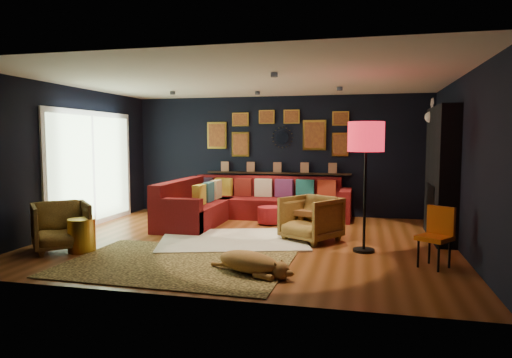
% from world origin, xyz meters
% --- Properties ---
extents(floor, '(6.50, 6.50, 0.00)m').
position_xyz_m(floor, '(0.00, 0.00, 0.00)').
color(floor, brown).
rests_on(floor, ground).
extents(room_walls, '(6.50, 6.50, 6.50)m').
position_xyz_m(room_walls, '(0.00, 0.00, 1.59)').
color(room_walls, black).
rests_on(room_walls, ground).
extents(sectional, '(3.41, 2.69, 0.86)m').
position_xyz_m(sectional, '(-0.61, 1.81, 0.32)').
color(sectional, maroon).
rests_on(sectional, ground).
extents(ledge, '(3.20, 0.12, 0.04)m').
position_xyz_m(ledge, '(0.00, 2.68, 0.92)').
color(ledge, black).
rests_on(ledge, room_walls).
extents(gallery_wall, '(3.15, 0.04, 1.02)m').
position_xyz_m(gallery_wall, '(-0.01, 2.72, 1.81)').
color(gallery_wall, gold).
rests_on(gallery_wall, room_walls).
extents(sunburst_mirror, '(0.47, 0.16, 0.47)m').
position_xyz_m(sunburst_mirror, '(0.10, 2.72, 1.70)').
color(sunburst_mirror, silver).
rests_on(sunburst_mirror, room_walls).
extents(fireplace, '(0.31, 1.60, 2.20)m').
position_xyz_m(fireplace, '(3.09, 0.90, 1.02)').
color(fireplace, black).
rests_on(fireplace, ground).
extents(deer_head, '(0.50, 0.28, 0.45)m').
position_xyz_m(deer_head, '(3.14, 1.40, 2.05)').
color(deer_head, white).
rests_on(deer_head, fireplace).
extents(sliding_door, '(0.06, 2.80, 2.20)m').
position_xyz_m(sliding_door, '(-3.22, 0.60, 1.10)').
color(sliding_door, white).
rests_on(sliding_door, ground).
extents(ceiling_spots, '(3.30, 2.50, 0.06)m').
position_xyz_m(ceiling_spots, '(-0.00, 0.80, 2.56)').
color(ceiling_spots, black).
rests_on(ceiling_spots, room_walls).
extents(shag_rug, '(2.73, 2.30, 0.03)m').
position_xyz_m(shag_rug, '(-0.23, -0.06, 0.02)').
color(shag_rug, white).
rests_on(shag_rug, ground).
extents(leopard_rug, '(2.99, 2.17, 0.02)m').
position_xyz_m(leopard_rug, '(-0.56, -1.57, 0.01)').
color(leopard_rug, tan).
rests_on(leopard_rug, ground).
extents(coffee_table, '(1.05, 0.91, 0.45)m').
position_xyz_m(coffee_table, '(1.00, 0.55, 0.39)').
color(coffee_table, brown).
rests_on(coffee_table, shag_rug).
extents(pouf, '(0.48, 0.48, 0.31)m').
position_xyz_m(pouf, '(0.07, 1.50, 0.19)').
color(pouf, maroon).
rests_on(pouf, shag_rug).
extents(armchair_left, '(1.06, 1.06, 0.80)m').
position_xyz_m(armchair_left, '(-2.55, -1.27, 0.40)').
color(armchair_left, '#C18E3B').
rests_on(armchair_left, ground).
extents(armchair_right, '(1.06, 1.05, 0.81)m').
position_xyz_m(armchair_right, '(1.02, 0.20, 0.41)').
color(armchair_right, '#C18E3B').
rests_on(armchair_right, ground).
extents(gold_stool, '(0.39, 0.39, 0.49)m').
position_xyz_m(gold_stool, '(-2.20, -1.28, 0.25)').
color(gold_stool, gold).
rests_on(gold_stool, ground).
extents(orange_chair, '(0.52, 0.52, 0.79)m').
position_xyz_m(orange_chair, '(2.79, -0.93, 0.46)').
color(orange_chair, black).
rests_on(orange_chair, ground).
extents(floor_lamp, '(0.53, 0.53, 1.92)m').
position_xyz_m(floor_lamp, '(1.87, -0.32, 1.63)').
color(floor_lamp, black).
rests_on(floor_lamp, ground).
extents(dog, '(1.31, 0.99, 0.37)m').
position_xyz_m(dog, '(0.48, -1.80, 0.20)').
color(dog, '#C77B47').
rests_on(dog, leopard_rug).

